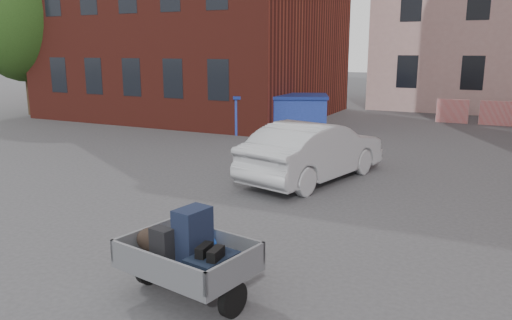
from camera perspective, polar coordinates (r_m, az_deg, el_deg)
The scene contains 7 objects.
ground at distance 9.50m, azimuth -2.53°, elevation -6.53°, with size 120.00×120.00×0.00m, color #38383A.
far_building at distance 38.53m, azimuth -13.39°, elevation 13.58°, with size 6.00×6.00×8.00m, color maroon.
tree at distance 26.49m, azimuth -25.12°, elevation 15.92°, with size 5.28×5.28×8.30m.
barriers at distance 23.01m, azimuth 25.75°, elevation 4.83°, with size 4.70×0.18×1.00m.
trailer at distance 6.39m, azimuth -7.89°, elevation -10.57°, with size 1.77×1.92×1.20m.
dumpster at distance 18.89m, azimuth 2.88°, elevation 5.32°, with size 3.84×2.91×1.44m.
silver_car at distance 12.07m, azimuth 6.64°, elevation 1.04°, with size 1.50×4.31×1.42m, color #A8ABAF.
Camera 1 is at (4.32, -7.87, 3.11)m, focal length 35.00 mm.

